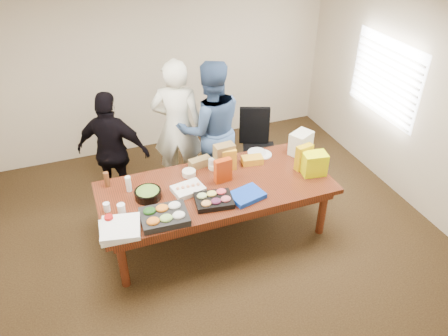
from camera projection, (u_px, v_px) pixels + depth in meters
name	position (u px, v px, depth m)	size (l,w,h in m)	color
floor	(217.00, 233.00, 5.67)	(5.50, 5.00, 0.02)	#47301E
ceiling	(214.00, 20.00, 4.15)	(5.50, 5.00, 0.02)	white
wall_back	(162.00, 67.00, 6.86)	(5.50, 0.04, 2.70)	beige
wall_front	(339.00, 318.00, 2.97)	(5.50, 0.04, 2.70)	beige
wall_right	(414.00, 105.00, 5.72)	(0.04, 5.00, 2.70)	beige
window_panel	(385.00, 78.00, 6.09)	(0.03, 1.40, 1.10)	white
window_blinds	(382.00, 78.00, 6.08)	(0.04, 1.36, 1.00)	beige
conference_table	(217.00, 210.00, 5.46)	(2.80, 1.20, 0.75)	#4C1C0F
office_chair	(259.00, 149.00, 6.40)	(0.53, 0.53, 1.05)	black
person_center	(178.00, 127.00, 6.01)	(0.71, 0.47, 1.94)	white
person_right	(211.00, 129.00, 5.96)	(0.94, 0.74, 1.94)	#324A76
person_left	(113.00, 151.00, 5.74)	(0.98, 0.41, 1.67)	black
veggie_tray	(164.00, 217.00, 4.72)	(0.50, 0.39, 0.08)	black
fruit_tray	(214.00, 200.00, 4.96)	(0.42, 0.33, 0.06)	black
sheet_cake	(188.00, 189.00, 5.14)	(0.35, 0.27, 0.06)	white
salad_bowl	(148.00, 194.00, 5.03)	(0.31, 0.31, 0.10)	black
chip_bag_blue	(247.00, 195.00, 5.05)	(0.38, 0.29, 0.06)	blue
chip_bag_red	(223.00, 171.00, 5.25)	(0.21, 0.09, 0.31)	#B1350A
chip_bag_yellow	(304.00, 157.00, 5.47)	(0.22, 0.09, 0.33)	#DCAB08
chip_bag_orange	(229.00, 160.00, 5.47)	(0.18, 0.08, 0.28)	orange
mayo_jar	(212.00, 164.00, 5.52)	(0.09, 0.09, 0.14)	white
mustard_bottle	(228.00, 164.00, 5.50)	(0.06, 0.06, 0.16)	yellow
dressing_bottle	(107.00, 179.00, 5.19)	(0.06, 0.06, 0.19)	#5B3217
ranch_bottle	(129.00, 184.00, 5.11)	(0.07, 0.07, 0.20)	white
banana_bunch	(252.00, 160.00, 5.64)	(0.27, 0.16, 0.09)	gold
bread_loaf	(200.00, 162.00, 5.57)	(0.28, 0.12, 0.11)	olive
kraft_bag	(224.00, 156.00, 5.49)	(0.25, 0.15, 0.33)	olive
red_cup	(109.00, 221.00, 4.63)	(0.09, 0.09, 0.12)	#A8100F
clear_cup_a	(121.00, 209.00, 4.79)	(0.09, 0.09, 0.12)	white
clear_cup_b	(107.00, 207.00, 4.83)	(0.07, 0.07, 0.10)	white
pizza_box_lower	(119.00, 230.00, 4.56)	(0.40, 0.40, 0.05)	white
pizza_box_upper	(121.00, 228.00, 4.52)	(0.40, 0.40, 0.05)	white
plate_a	(263.00, 154.00, 5.82)	(0.25, 0.25, 0.01)	white
plate_b	(257.00, 152.00, 5.87)	(0.25, 0.25, 0.02)	silver
dip_bowl_a	(214.00, 166.00, 5.55)	(0.15, 0.15, 0.06)	#F2EAC0
dip_bowl_b	(189.00, 173.00, 5.41)	(0.17, 0.17, 0.07)	#F1E3C9
grocery_bag_white	(301.00, 143.00, 5.78)	(0.29, 0.21, 0.31)	white
grocery_bag_yellow	(314.00, 164.00, 5.39)	(0.29, 0.20, 0.29)	#F2FF01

